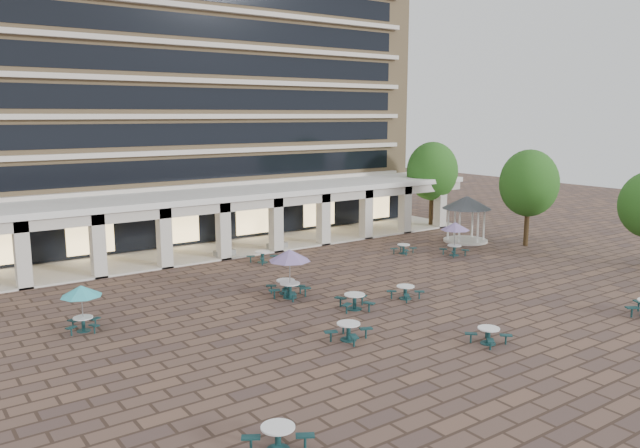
# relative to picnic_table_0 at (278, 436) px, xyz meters

# --- Properties ---
(ground) EXTENTS (120.00, 120.00, 0.00)m
(ground) POSITION_rel_picnic_table_0_xyz_m (12.14, 11.00, -0.46)
(ground) COLOR brown
(ground) RESTS_ON ground
(apartment_building) EXTENTS (40.00, 15.50, 25.20)m
(apartment_building) POSITION_rel_picnic_table_0_xyz_m (12.14, 36.47, 12.14)
(apartment_building) COLOR tan
(apartment_building) RESTS_ON ground
(retail_arcade) EXTENTS (42.00, 6.60, 4.40)m
(retail_arcade) POSITION_rel_picnic_table_0_xyz_m (12.14, 25.80, 2.54)
(retail_arcade) COLOR white
(retail_arcade) RESTS_ON ground
(picnic_table_0) EXTENTS (2.00, 2.00, 0.78)m
(picnic_table_0) POSITION_rel_picnic_table_0_xyz_m (0.00, 0.00, 0.00)
(picnic_table_0) COLOR #133A3B
(picnic_table_0) RESTS_ON ground
(picnic_table_1) EXTENTS (2.15, 2.15, 0.79)m
(picnic_table_1) POSITION_rel_picnic_table_0_xyz_m (7.37, 6.05, 0.01)
(picnic_table_1) COLOR #133A3B
(picnic_table_1) RESTS_ON ground
(picnic_table_2) EXTENTS (1.64, 1.64, 0.72)m
(picnic_table_2) POSITION_rel_picnic_table_0_xyz_m (12.06, 2.18, -0.03)
(picnic_table_2) COLOR #133A3B
(picnic_table_2) RESTS_ON ground
(picnic_table_4) EXTENTS (1.87, 1.87, 2.16)m
(picnic_table_4) POSITION_rel_picnic_table_0_xyz_m (-1.86, 14.03, 1.37)
(picnic_table_4) COLOR #133A3B
(picnic_table_4) RESTS_ON ground
(picnic_table_5) EXTENTS (2.19, 2.19, 0.81)m
(picnic_table_5) POSITION_rel_picnic_table_0_xyz_m (10.35, 9.35, 0.02)
(picnic_table_5) COLOR #133A3B
(picnic_table_5) RESTS_ON ground
(picnic_table_6) EXTENTS (2.31, 2.31, 2.66)m
(picnic_table_6) POSITION_rel_picnic_table_0_xyz_m (8.76, 13.01, 1.80)
(picnic_table_6) COLOR #133A3B
(picnic_table_6) RESTS_ON ground
(picnic_table_8) EXTENTS (1.93, 1.93, 0.78)m
(picnic_table_8) POSITION_rel_picnic_table_0_xyz_m (8.99, 13.80, 0.00)
(picnic_table_8) COLOR #133A3B
(picnic_table_8) RESTS_ON ground
(picnic_table_10) EXTENTS (1.76, 1.76, 0.72)m
(picnic_table_10) POSITION_rel_picnic_table_0_xyz_m (13.74, 9.20, -0.03)
(picnic_table_10) COLOR #133A3B
(picnic_table_10) RESTS_ON ground
(picnic_table_11) EXTENTS (2.05, 2.05, 2.36)m
(picnic_table_11) POSITION_rel_picnic_table_0_xyz_m (23.83, 14.97, 1.54)
(picnic_table_11) COLOR #133A3B
(picnic_table_11) RESTS_ON ground
(picnic_table_12) EXTENTS (1.98, 1.98, 0.76)m
(picnic_table_12) POSITION_rel_picnic_table_0_xyz_m (11.69, 21.00, -0.01)
(picnic_table_12) COLOR #133A3B
(picnic_table_12) RESTS_ON ground
(picnic_table_13) EXTENTS (1.80, 1.80, 0.68)m
(picnic_table_13) POSITION_rel_picnic_table_0_xyz_m (21.28, 17.46, -0.06)
(picnic_table_13) COLOR #133A3B
(picnic_table_13) RESTS_ON ground
(gazebo) EXTENTS (3.84, 3.84, 3.57)m
(gazebo) POSITION_rel_picnic_table_0_xyz_m (28.23, 17.84, 2.23)
(gazebo) COLOR beige
(gazebo) RESTS_ON ground
(tree_east_a) EXTENTS (4.38, 4.38, 7.29)m
(tree_east_a) POSITION_rel_picnic_table_0_xyz_m (30.80, 14.16, 4.30)
(tree_east_a) COLOR #3E2E18
(tree_east_a) RESTS_ON ground
(tree_east_c) EXTENTS (4.50, 4.50, 7.49)m
(tree_east_c) POSITION_rel_picnic_table_0_xyz_m (31.05, 24.42, 4.43)
(tree_east_c) COLOR #3E2E18
(tree_east_c) RESTS_ON ground
(planter_left) EXTENTS (1.50, 0.67, 1.22)m
(planter_left) POSITION_rel_picnic_table_0_xyz_m (10.33, 23.90, 0.01)
(planter_left) COLOR gray
(planter_left) RESTS_ON ground
(planter_right) EXTENTS (1.50, 0.83, 1.30)m
(planter_right) POSITION_rel_picnic_table_0_xyz_m (14.64, 23.90, 0.07)
(planter_right) COLOR gray
(planter_right) RESTS_ON ground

